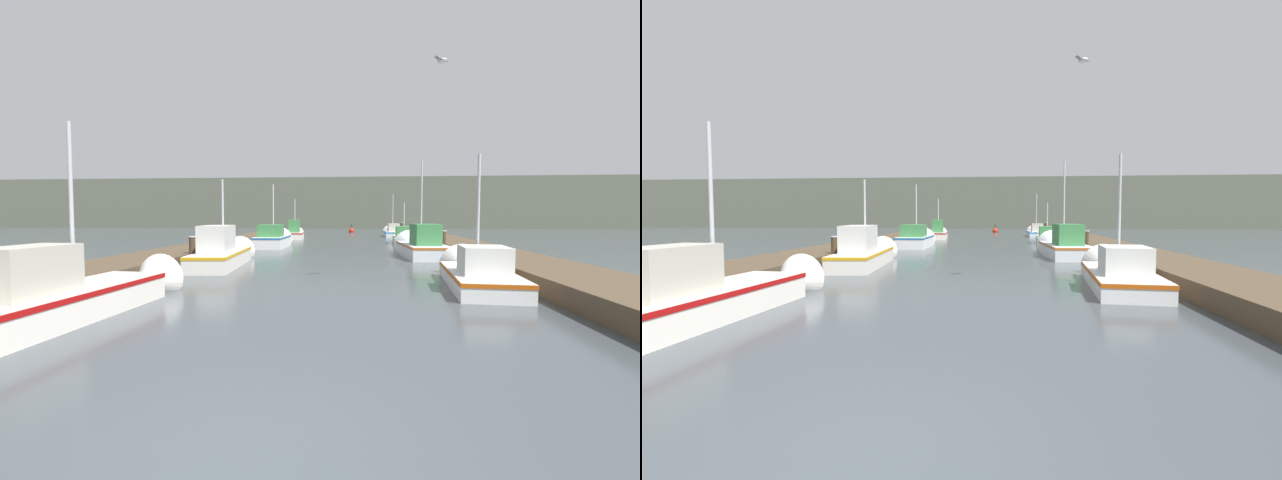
# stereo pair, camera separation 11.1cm
# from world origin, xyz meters

# --- Properties ---
(ground_plane) EXTENTS (200.00, 200.00, 0.00)m
(ground_plane) POSITION_xyz_m (0.00, 0.00, 0.00)
(ground_plane) COLOR #3D4449
(dock_left) EXTENTS (2.56, 40.00, 0.50)m
(dock_left) POSITION_xyz_m (-6.65, 16.00, 0.25)
(dock_left) COLOR #4C3D2B
(dock_left) RESTS_ON ground_plane
(dock_right) EXTENTS (2.56, 40.00, 0.50)m
(dock_right) POSITION_xyz_m (6.65, 16.00, 0.25)
(dock_right) COLOR #4C3D2B
(dock_right) RESTS_ON ground_plane
(distant_shore_ridge) EXTENTS (120.00, 16.00, 7.54)m
(distant_shore_ridge) POSITION_xyz_m (0.00, 67.51, 3.77)
(distant_shore_ridge) COLOR #565B4C
(distant_shore_ridge) RESTS_ON ground_plane
(fishing_boat_0) EXTENTS (1.71, 6.29, 4.11)m
(fishing_boat_0) POSITION_xyz_m (-4.48, 4.63, 0.43)
(fishing_boat_0) COLOR silver
(fishing_boat_0) RESTS_ON ground_plane
(fishing_boat_1) EXTENTS (2.03, 5.55, 4.20)m
(fishing_boat_1) POSITION_xyz_m (4.34, 9.20, 0.35)
(fishing_boat_1) COLOR silver
(fishing_boat_1) RESTS_ON ground_plane
(fishing_boat_2) EXTENTS (1.91, 6.29, 3.74)m
(fishing_boat_2) POSITION_xyz_m (-4.31, 13.24, 0.48)
(fishing_boat_2) COLOR silver
(fishing_boat_2) RESTS_ON ground_plane
(fishing_boat_3) EXTENTS (2.12, 6.01, 5.10)m
(fishing_boat_3) POSITION_xyz_m (3.96, 17.91, 0.47)
(fishing_boat_3) COLOR silver
(fishing_boat_3) RESTS_ON ground_plane
(fishing_boat_4) EXTENTS (1.73, 4.93, 4.30)m
(fishing_boat_4) POSITION_xyz_m (-4.26, 22.77, 0.49)
(fishing_boat_4) COLOR silver
(fishing_boat_4) RESTS_ON ground_plane
(fishing_boat_5) EXTENTS (1.76, 6.10, 3.31)m
(fishing_boat_5) POSITION_xyz_m (4.21, 27.79, 0.37)
(fishing_boat_5) COLOR silver
(fishing_boat_5) RESTS_ON ground_plane
(fishing_boat_6) EXTENTS (1.82, 4.83, 3.73)m
(fishing_boat_6) POSITION_xyz_m (-4.36, 32.15, 0.48)
(fishing_boat_6) COLOR silver
(fishing_boat_6) RESTS_ON ground_plane
(fishing_boat_7) EXTENTS (1.68, 5.02, 4.41)m
(fishing_boat_7) POSITION_xyz_m (4.09, 36.88, 0.35)
(fishing_boat_7) COLOR silver
(fishing_boat_7) RESTS_ON ground_plane
(mooring_piling_0) EXTENTS (0.27, 0.27, 1.18)m
(mooring_piling_0) POSITION_xyz_m (5.36, 19.13, 0.60)
(mooring_piling_0) COLOR #473523
(mooring_piling_0) RESTS_ON ground_plane
(mooring_piling_1) EXTENTS (0.36, 0.36, 1.17)m
(mooring_piling_1) POSITION_xyz_m (5.51, 42.35, 0.59)
(mooring_piling_1) COLOR #473523
(mooring_piling_1) RESTS_ON ground_plane
(mooring_piling_2) EXTENTS (0.27, 0.27, 1.17)m
(mooring_piling_2) POSITION_xyz_m (-5.38, 12.55, 0.59)
(mooring_piling_2) COLOR #473523
(mooring_piling_2) RESTS_ON ground_plane
(channel_buoy) EXTENTS (0.63, 0.63, 1.13)m
(channel_buoy) POSITION_xyz_m (0.14, 45.33, 0.18)
(channel_buoy) COLOR red
(channel_buoy) RESTS_ON ground_plane
(seagull_lead) EXTENTS (0.47, 0.47, 0.12)m
(seagull_lead) POSITION_xyz_m (3.15, 8.27, 6.00)
(seagull_lead) COLOR white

